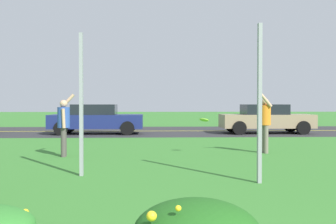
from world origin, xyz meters
The scene contains 10 objects.
ground_plane centered at (0.00, 9.98, 0.00)m, with size 120.00×120.00×0.00m, color #387A2D.
highway_strip centered at (0.00, 19.96, 0.00)m, with size 120.00×8.18×0.01m, color #2D2D30.
highway_center_stripe centered at (0.00, 19.96, 0.01)m, with size 120.00×0.16×0.00m, color yellow.
sign_post_near_path centered at (-2.70, 6.72, 1.47)m, with size 0.07×0.10×2.95m.
sign_post_by_roadside centered at (0.77, 5.82, 1.50)m, with size 0.07×0.10×3.00m.
person_thrower_blue_shirt centered at (-3.71, 9.73, 0.96)m, with size 0.45×0.51×1.78m.
person_catcher_orange_shirt centered at (2.17, 10.28, 0.99)m, with size 0.45×0.51×1.86m.
frisbee_lime centered at (0.31, 10.11, 1.01)m, with size 0.28×0.27×0.14m.
car_navy_center_left centered at (-3.94, 18.12, 0.74)m, with size 4.50×2.00×1.45m.
car_tan_center_right centered at (4.49, 18.12, 0.74)m, with size 4.50×2.00×1.45m.
Camera 1 is at (-1.27, -1.56, 1.49)m, focal length 42.58 mm.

